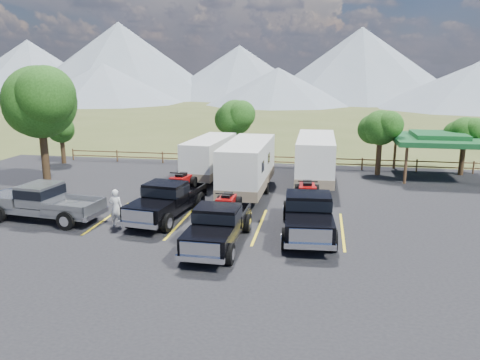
% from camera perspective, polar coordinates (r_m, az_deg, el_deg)
% --- Properties ---
extents(ground, '(320.00, 320.00, 0.00)m').
position_cam_1_polar(ground, '(19.89, -4.93, -9.10)').
color(ground, '#424F21').
rests_on(ground, ground).
extents(asphalt_lot, '(44.00, 34.00, 0.04)m').
position_cam_1_polar(asphalt_lot, '(22.61, -2.99, -6.21)').
color(asphalt_lot, black).
rests_on(asphalt_lot, ground).
extents(stall_lines, '(12.12, 5.50, 0.01)m').
position_cam_1_polar(stall_lines, '(23.52, -2.45, -5.35)').
color(stall_lines, yellow).
rests_on(stall_lines, asphalt_lot).
extents(tree_big_nw, '(5.54, 5.18, 7.84)m').
position_cam_1_polar(tree_big_nw, '(31.98, -23.28, 8.72)').
color(tree_big_nw, black).
rests_on(tree_big_nw, ground).
extents(tree_ne_a, '(3.11, 2.92, 4.76)m').
position_cam_1_polar(tree_ne_a, '(35.25, 16.71, 6.11)').
color(tree_ne_a, black).
rests_on(tree_ne_a, ground).
extents(tree_ne_b, '(2.77, 2.59, 4.27)m').
position_cam_1_polar(tree_ne_b, '(37.45, 25.69, 5.20)').
color(tree_ne_b, black).
rests_on(tree_ne_b, ground).
extents(tree_north, '(3.46, 3.24, 5.25)m').
position_cam_1_polar(tree_north, '(37.59, -0.63, 7.62)').
color(tree_north, black).
rests_on(tree_north, ground).
extents(tree_nw_small, '(2.59, 2.43, 3.85)m').
position_cam_1_polar(tree_nw_small, '(40.82, -20.98, 5.71)').
color(tree_nw_small, black).
rests_on(tree_nw_small, ground).
extents(rail_fence, '(36.12, 0.12, 1.00)m').
position_cam_1_polar(rail_fence, '(37.03, 5.38, 2.42)').
color(rail_fence, brown).
rests_on(rail_fence, ground).
extents(pavilion, '(6.20, 6.20, 3.22)m').
position_cam_1_polar(pavilion, '(36.02, 23.03, 4.63)').
color(pavilion, brown).
rests_on(pavilion, ground).
extents(mountain_range, '(209.00, 71.00, 20.00)m').
position_cam_1_polar(mountain_range, '(124.36, 4.29, 13.43)').
color(mountain_range, gray).
rests_on(mountain_range, ground).
extents(rig_left, '(2.88, 6.55, 2.12)m').
position_cam_1_polar(rig_left, '(24.59, -8.77, -2.20)').
color(rig_left, black).
rests_on(rig_left, asphalt_lot).
extents(rig_center, '(2.24, 6.10, 2.02)m').
position_cam_1_polar(rig_center, '(20.55, -2.60, -5.30)').
color(rig_center, black).
rests_on(rig_center, asphalt_lot).
extents(rig_right, '(2.67, 6.74, 2.21)m').
position_cam_1_polar(rig_right, '(22.18, 8.28, -3.77)').
color(rig_right, black).
rests_on(rig_right, asphalt_lot).
extents(trailer_left, '(2.65, 8.27, 2.86)m').
position_cam_1_polar(trailer_left, '(32.92, -3.71, 2.74)').
color(trailer_left, white).
rests_on(trailer_left, asphalt_lot).
extents(trailer_center, '(2.55, 9.39, 3.27)m').
position_cam_1_polar(trailer_center, '(28.60, 0.92, 1.58)').
color(trailer_center, white).
rests_on(trailer_center, asphalt_lot).
extents(trailer_right, '(2.49, 9.25, 3.22)m').
position_cam_1_polar(trailer_right, '(31.57, 9.18, 2.49)').
color(trailer_right, white).
rests_on(trailer_right, asphalt_lot).
extents(pickup_silver, '(6.48, 2.78, 1.89)m').
position_cam_1_polar(pickup_silver, '(25.80, -22.81, -2.45)').
color(pickup_silver, slate).
rests_on(pickup_silver, asphalt_lot).
extents(person_a, '(0.69, 0.45, 1.88)m').
position_cam_1_polar(person_a, '(23.67, -14.88, -3.31)').
color(person_a, silver).
rests_on(person_a, asphalt_lot).
extents(person_b, '(0.91, 0.80, 1.56)m').
position_cam_1_polar(person_b, '(26.04, -21.97, -2.69)').
color(person_b, slate).
rests_on(person_b, asphalt_lot).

